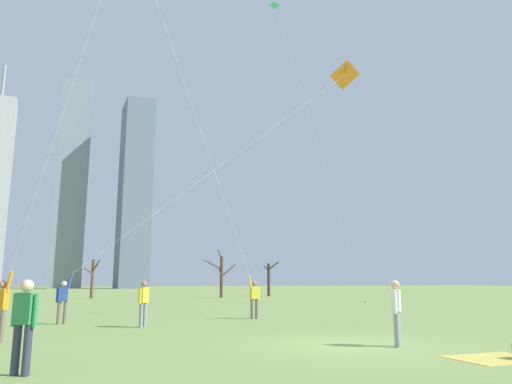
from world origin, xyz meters
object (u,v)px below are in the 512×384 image
at_px(bare_tree_far_right_edge, 221,275).
at_px(bystander_strolling_midfield, 396,309).
at_px(bare_tree_rightmost, 269,278).
at_px(bare_tree_left_of_center, 93,277).
at_px(bystander_far_off_by_trees, 24,321).
at_px(kite_flyer_midfield_center_orange, 142,236).
at_px(bystander_watching_nearby, 143,301).
at_px(kite_flyer_foreground_right_yellow, 214,177).
at_px(picnic_spot, 512,355).
at_px(kite_flyer_midfield_right_red, 33,208).
at_px(distant_kite_high_overhead_green, 284,38).

bearing_deg(bare_tree_far_right_edge, bystander_strolling_midfield, -102.34).
bearing_deg(bare_tree_rightmost, bare_tree_left_of_center, -179.88).
distance_m(bystander_far_off_by_trees, bystander_strolling_midfield, 8.43).
relative_size(kite_flyer_midfield_center_orange, bystander_watching_nearby, 8.06).
xyz_separation_m(bystander_strolling_midfield, bare_tree_far_right_edge, (8.47, 38.70, 1.47)).
xyz_separation_m(bystander_far_off_by_trees, bare_tree_far_right_edge, (16.88, 39.24, 1.47)).
bearing_deg(kite_flyer_foreground_right_yellow, picnic_spot, -78.76).
height_order(kite_flyer_midfield_center_orange, bare_tree_far_right_edge, kite_flyer_midfield_center_orange).
height_order(kite_flyer_foreground_right_yellow, bare_tree_far_right_edge, kite_flyer_foreground_right_yellow).
distance_m(kite_flyer_midfield_center_orange, bystander_far_off_by_trees, 11.30).
relative_size(bystander_far_off_by_trees, bare_tree_rightmost, 0.41).
bearing_deg(kite_flyer_midfield_right_red, kite_flyer_foreground_right_yellow, 42.29).
bearing_deg(bystander_strolling_midfield, kite_flyer_midfield_center_orange, 115.69).
height_order(kite_flyer_midfield_right_red, distant_kite_high_overhead_green, distant_kite_high_overhead_green).
bearing_deg(picnic_spot, bystander_strolling_midfield, 110.29).
bearing_deg(kite_flyer_foreground_right_yellow, distant_kite_high_overhead_green, 52.69).
xyz_separation_m(kite_flyer_foreground_right_yellow, distant_kite_high_overhead_green, (10.35, 13.58, 15.75)).
xyz_separation_m(kite_flyer_foreground_right_yellow, bystander_far_off_by_trees, (-6.83, -10.69, -5.32)).
bearing_deg(kite_flyer_foreground_right_yellow, bare_tree_far_right_edge, 70.60).
height_order(picnic_spot, bare_tree_rightmost, bare_tree_rightmost).
bearing_deg(bystander_far_off_by_trees, bare_tree_rightmost, 60.58).
distance_m(kite_flyer_midfield_right_red, bare_tree_rightmost, 44.32).
distance_m(distant_kite_high_overhead_green, bare_tree_left_of_center, 29.43).
bearing_deg(bystander_far_off_by_trees, kite_flyer_midfield_right_red, 92.64).
distance_m(kite_flyer_midfield_center_orange, distant_kite_high_overhead_green, 26.81).
xyz_separation_m(bystander_far_off_by_trees, bystander_watching_nearby, (3.48, 8.25, 0.00)).
bearing_deg(bare_tree_far_right_edge, kite_flyer_midfield_right_red, -116.05).
relative_size(bystander_far_off_by_trees, bystander_strolling_midfield, 1.00).
distance_m(bystander_watching_nearby, distant_kite_high_overhead_green, 29.80).
relative_size(bare_tree_left_of_center, bare_tree_rightmost, 0.98).
distance_m(kite_flyer_midfield_right_red, bystander_far_off_by_trees, 5.01).
distance_m(bystander_watching_nearby, bare_tree_left_of_center, 33.44).
height_order(picnic_spot, bare_tree_left_of_center, bare_tree_left_of_center).
xyz_separation_m(bare_tree_far_right_edge, bare_tree_rightmost, (6.64, 2.47, -0.31)).
bearing_deg(kite_flyer_foreground_right_yellow, kite_flyer_midfield_right_red, -137.71).
xyz_separation_m(bystander_far_off_by_trees, distant_kite_high_overhead_green, (17.17, 24.26, 21.07)).
xyz_separation_m(kite_flyer_midfield_center_orange, kite_flyer_foreground_right_yellow, (3.14, 0.31, 2.80)).
height_order(bare_tree_left_of_center, bare_tree_far_right_edge, bare_tree_far_right_edge).
relative_size(kite_flyer_foreground_right_yellow, kite_flyer_midfield_right_red, 1.73).
distance_m(kite_flyer_midfield_center_orange, bare_tree_far_right_edge, 31.75).
distance_m(picnic_spot, bare_tree_far_right_edge, 41.94).
bearing_deg(bystander_strolling_midfield, picnic_spot, -69.71).
distance_m(kite_flyer_midfield_right_red, picnic_spot, 11.89).
bearing_deg(bare_tree_rightmost, kite_flyer_midfield_right_red, -122.37).
xyz_separation_m(picnic_spot, bare_tree_rightmost, (14.18, 43.66, 1.96)).
relative_size(bystander_strolling_midfield, bare_tree_rightmost, 0.41).
height_order(bystander_strolling_midfield, distant_kite_high_overhead_green, distant_kite_high_overhead_green).
bearing_deg(bystander_far_off_by_trees, distant_kite_high_overhead_green, 54.71).
xyz_separation_m(kite_flyer_foreground_right_yellow, bare_tree_far_right_edge, (10.06, 28.55, -3.85)).
distance_m(kite_flyer_foreground_right_yellow, bare_tree_far_right_edge, 30.52).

